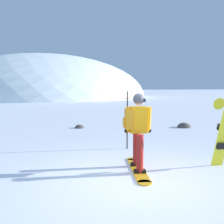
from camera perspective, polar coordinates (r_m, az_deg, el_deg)
ground_plane at (r=5.07m, az=5.51°, el=-15.61°), size 300.00×300.00×0.00m
ridge_peak_main at (r=45.50m, az=-15.22°, el=3.33°), size 35.27×31.74×14.93m
snowboarder_main at (r=5.46m, az=5.76°, el=-4.02°), size 0.64×1.83×1.71m
spare_snowboard at (r=6.14m, az=24.21°, el=-4.43°), size 0.28×0.49×1.60m
piste_marker_near at (r=7.32m, az=3.56°, el=-0.72°), size 0.20×0.20×1.77m
rock_dark at (r=11.22m, az=-7.55°, el=-3.69°), size 0.43×0.37×0.30m
rock_mid at (r=11.74m, az=16.32°, el=-3.45°), size 0.63×0.53×0.44m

